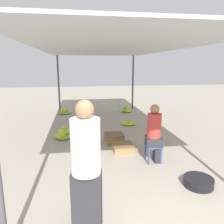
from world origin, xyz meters
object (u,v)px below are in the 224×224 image
object	(u,v)px
basin_black	(198,182)
banana_pile_left_0	(63,135)
vendor_seated	(155,133)
stool	(153,148)
crate_near	(123,148)
banana_pile_left_3	(64,112)
banana_pile_left_1	(64,130)
banana_pile_right_0	(129,123)
banana_pile_right_1	(126,110)
banana_pile_left_2	(77,122)
vendor_foreground	(86,166)
crate_mid	(114,138)

from	to	relation	value
basin_black	banana_pile_left_0	xyz separation A→B (m)	(-2.54, 2.98, 0.03)
vendor_seated	basin_black	size ratio (longest dim) A/B	2.48
stool	vendor_seated	world-z (taller)	vendor_seated
vendor_seated	crate_near	distance (m)	1.04
vendor_seated	banana_pile_left_0	world-z (taller)	vendor_seated
banana_pile_left_3	crate_near	world-z (taller)	banana_pile_left_3
stool	banana_pile_left_1	bearing A→B (deg)	129.23
stool	vendor_seated	bearing A→B (deg)	8.98
basin_black	banana_pile_right_0	xyz separation A→B (m)	(-0.27, 4.13, -0.01)
basin_black	banana_pile_right_1	distance (m)	6.26
banana_pile_left_1	banana_pile_right_1	xyz separation A→B (m)	(2.61, 2.65, 0.02)
basin_black	banana_pile_left_3	bearing A→B (deg)	113.02
banana_pile_left_2	banana_pile_right_1	world-z (taller)	banana_pile_left_2
banana_pile_left_0	banana_pile_left_1	distance (m)	0.63
banana_pile_left_1	basin_black	bearing A→B (deg)	-54.97
vendor_foreground	banana_pile_right_1	xyz separation A→B (m)	(2.08, 6.99, -0.79)
banana_pile_left_1	banana_pile_left_2	world-z (taller)	banana_pile_left_2
banana_pile_left_3	crate_near	size ratio (longest dim) A/B	1.19
basin_black	crate_mid	xyz separation A→B (m)	(-1.11, 2.45, 0.04)
stool	crate_mid	bearing A→B (deg)	115.24
vendor_foreground	basin_black	xyz separation A→B (m)	(1.99, 0.73, -0.81)
vendor_seated	banana_pile_left_2	size ratio (longest dim) A/B	2.86
banana_pile_left_3	banana_pile_left_0	bearing A→B (deg)	-87.34
basin_black	banana_pile_right_0	world-z (taller)	banana_pile_right_0
banana_pile_left_3	banana_pile_left_1	bearing A→B (deg)	-86.53
vendor_seated	vendor_foreground	bearing A→B (deg)	-130.49
stool	banana_pile_right_0	bearing A→B (deg)	86.41
vendor_seated	banana_pile_left_1	distance (m)	3.33
banana_pile_left_2	stool	bearing A→B (deg)	-63.64
crate_mid	banana_pile_left_1	bearing A→B (deg)	140.80
stool	banana_pile_left_1	world-z (taller)	stool
basin_black	banana_pile_left_2	world-z (taller)	banana_pile_left_2
vendor_seated	banana_pile_right_0	world-z (taller)	vendor_seated
vendor_seated	banana_pile_right_0	distance (m)	3.11
stool	vendor_seated	size ratio (longest dim) A/B	0.30
crate_near	crate_mid	xyz separation A→B (m)	(-0.10, 0.70, 0.02)
stool	banana_pile_left_2	distance (m)	3.72
basin_black	banana_pile_right_1	world-z (taller)	banana_pile_right_1
banana_pile_left_3	vendor_seated	bearing A→B (deg)	-66.86
banana_pile_left_0	banana_pile_right_0	size ratio (longest dim) A/B	1.20
banana_pile_left_3	banana_pile_right_1	distance (m)	2.78
banana_pile_left_0	vendor_seated	bearing A→B (deg)	-42.16
banana_pile_left_1	vendor_foreground	bearing A→B (deg)	-82.94
basin_black	banana_pile_right_1	size ratio (longest dim) A/B	0.87
stool	banana_pile_right_0	world-z (taller)	stool
vendor_seated	banana_pile_left_2	bearing A→B (deg)	116.63
banana_pile_left_1	banana_pile_left_3	bearing A→B (deg)	93.47
banana_pile_right_0	banana_pile_right_1	xyz separation A→B (m)	(0.36, 2.13, 0.03)
stool	banana_pile_left_3	xyz separation A→B (m)	(-2.23, 5.27, -0.22)
vendor_foreground	vendor_seated	bearing A→B (deg)	49.51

